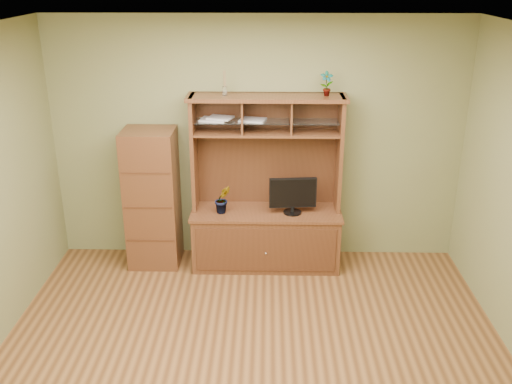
{
  "coord_description": "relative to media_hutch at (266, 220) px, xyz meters",
  "views": [
    {
      "loc": [
        0.12,
        -4.01,
        3.14
      ],
      "look_at": [
        0.01,
        1.2,
        1.07
      ],
      "focal_mm": 40.0,
      "sensor_mm": 36.0,
      "label": 1
    }
  ],
  "objects": [
    {
      "name": "side_cabinet",
      "position": [
        -1.25,
        0.0,
        0.25
      ],
      "size": [
        0.55,
        0.5,
        1.54
      ],
      "color": "#402412",
      "rests_on": "room"
    },
    {
      "name": "top_plant",
      "position": [
        0.61,
        0.08,
        1.5
      ],
      "size": [
        0.14,
        0.1,
        0.25
      ],
      "primitive_type": "imported",
      "rotation": [
        0.0,
        0.0,
        0.04
      ],
      "color": "#366724",
      "rests_on": "media_hutch"
    },
    {
      "name": "reed_diffuser",
      "position": [
        -0.43,
        0.08,
        1.48
      ],
      "size": [
        0.05,
        0.05,
        0.26
      ],
      "color": "silver",
      "rests_on": "media_hutch"
    },
    {
      "name": "magazines",
      "position": [
        -0.4,
        0.08,
        1.13
      ],
      "size": [
        0.71,
        0.26,
        0.04
      ],
      "color": "silver",
      "rests_on": "media_hutch"
    },
    {
      "name": "monitor",
      "position": [
        0.29,
        -0.08,
        0.34
      ],
      "size": [
        0.51,
        0.19,
        0.4
      ],
      "rotation": [
        0.0,
        0.0,
        0.09
      ],
      "color": "black",
      "rests_on": "media_hutch"
    },
    {
      "name": "orchid_plant",
      "position": [
        -0.47,
        -0.08,
        0.28
      ],
      "size": [
        0.21,
        0.19,
        0.31
      ],
      "primitive_type": "imported",
      "rotation": [
        0.0,
        0.0,
        0.32
      ],
      "color": "#33561D",
      "rests_on": "media_hutch"
    },
    {
      "name": "room",
      "position": [
        -0.11,
        -1.73,
        0.83
      ],
      "size": [
        4.54,
        4.04,
        2.74
      ],
      "color": "#513017",
      "rests_on": "ground"
    },
    {
      "name": "media_hutch",
      "position": [
        0.0,
        0.0,
        0.0
      ],
      "size": [
        1.66,
        0.61,
        1.9
      ],
      "color": "#402412",
      "rests_on": "room"
    }
  ]
}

